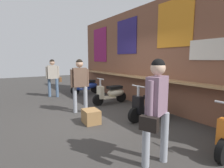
# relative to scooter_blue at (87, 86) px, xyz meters

# --- Properties ---
(ground_plane) EXTENTS (26.80, 26.80, 0.00)m
(ground_plane) POSITION_rel_scooter_blue_xyz_m (3.21, -1.08, -0.39)
(ground_plane) COLOR #383533
(market_stall_facade) EXTENTS (9.57, 0.61, 3.46)m
(market_stall_facade) POSITION_rel_scooter_blue_xyz_m (3.21, 0.94, 1.34)
(market_stall_facade) COLOR brown
(market_stall_facade) RESTS_ON ground_plane
(scooter_blue) EXTENTS (0.49, 1.40, 0.97)m
(scooter_blue) POSITION_rel_scooter_blue_xyz_m (0.00, 0.00, 0.00)
(scooter_blue) COLOR #233D9E
(scooter_blue) RESTS_ON ground_plane
(scooter_cream) EXTENTS (0.46, 1.40, 0.97)m
(scooter_cream) POSITION_rel_scooter_blue_xyz_m (2.21, 0.00, 0.00)
(scooter_cream) COLOR beige
(scooter_cream) RESTS_ON ground_plane
(scooter_black) EXTENTS (0.46, 1.40, 0.97)m
(scooter_black) POSITION_rel_scooter_blue_xyz_m (4.22, 0.00, 0.00)
(scooter_black) COLOR black
(scooter_black) RESTS_ON ground_plane
(shopper_with_handbag) EXTENTS (0.35, 0.66, 1.63)m
(shopper_with_handbag) POSITION_rel_scooter_blue_xyz_m (-0.16, -1.51, 0.60)
(shopper_with_handbag) COLOR slate
(shopper_with_handbag) RESTS_ON ground_plane
(shopper_browsing) EXTENTS (0.27, 0.56, 1.64)m
(shopper_browsing) POSITION_rel_scooter_blue_xyz_m (2.64, -1.42, 0.62)
(shopper_browsing) COLOR #999EA8
(shopper_browsing) RESTS_ON ground_plane
(shopper_passing) EXTENTS (0.44, 0.64, 1.65)m
(shopper_passing) POSITION_rel_scooter_blue_xyz_m (5.83, -1.51, 0.61)
(shopper_passing) COLOR #999EA8
(shopper_passing) RESTS_ON ground_plane
(merchandise_crate) EXTENTS (0.51, 0.42, 0.35)m
(merchandise_crate) POSITION_rel_scooter_blue_xyz_m (3.65, -1.55, -0.21)
(merchandise_crate) COLOR olive
(merchandise_crate) RESTS_ON ground_plane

